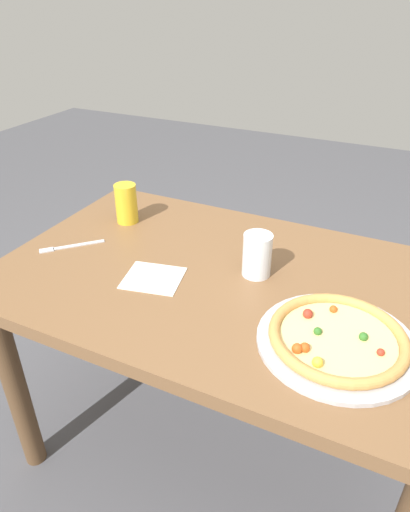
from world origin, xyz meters
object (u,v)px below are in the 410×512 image
(drink_cup_colored, at_px, (126,203))
(fork, at_px, (69,247))
(pizza_near, at_px, (337,339))
(water_cup_clear, at_px, (257,255))

(drink_cup_colored, height_order, fork, drink_cup_colored)
(pizza_near, distance_m, fork, 0.87)
(fork, bearing_deg, water_cup_clear, 10.72)
(water_cup_clear, bearing_deg, fork, -169.28)
(pizza_near, bearing_deg, fork, 174.01)
(drink_cup_colored, xyz_separation_m, fork, (-0.07, -0.24, -0.07))
(water_cup_clear, xyz_separation_m, fork, (-0.59, -0.11, -0.06))
(pizza_near, distance_m, water_cup_clear, 0.34)
(drink_cup_colored, bearing_deg, pizza_near, -22.27)
(pizza_near, height_order, drink_cup_colored, drink_cup_colored)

